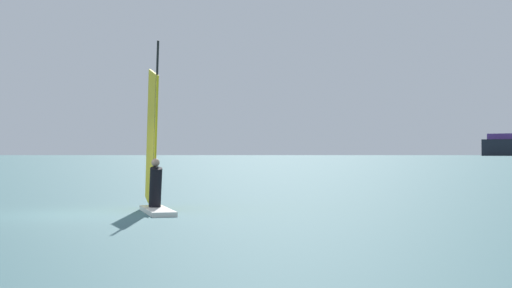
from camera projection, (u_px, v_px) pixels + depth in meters
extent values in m
plane|color=#386066|center=(70.00, 215.00, 18.15)|extent=(4000.00, 4000.00, 0.00)
cube|color=white|center=(157.00, 211.00, 18.65)|extent=(1.97, 2.55, 0.12)
cylinder|color=black|center=(156.00, 125.00, 19.03)|extent=(0.59, 0.86, 4.36)
cube|color=yellow|center=(152.00, 139.00, 19.76)|extent=(1.37, 2.05, 3.97)
cylinder|color=black|center=(153.00, 167.00, 19.38)|extent=(0.96, 1.43, 0.04)
cylinder|color=black|center=(155.00, 187.00, 18.99)|extent=(0.60, 0.68, 1.11)
sphere|color=tan|center=(156.00, 163.00, 19.00)|extent=(0.22, 0.22, 0.22)
cube|color=red|center=(511.00, 139.00, 660.30)|extent=(25.97, 18.17, 2.60)
cube|color=red|center=(509.00, 139.00, 646.64)|extent=(25.97, 18.17, 2.60)
cube|color=#99999E|center=(506.00, 137.00, 632.99)|extent=(25.97, 18.17, 5.20)
cube|color=#59388C|center=(503.00, 137.00, 619.33)|extent=(25.97, 18.17, 5.20)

